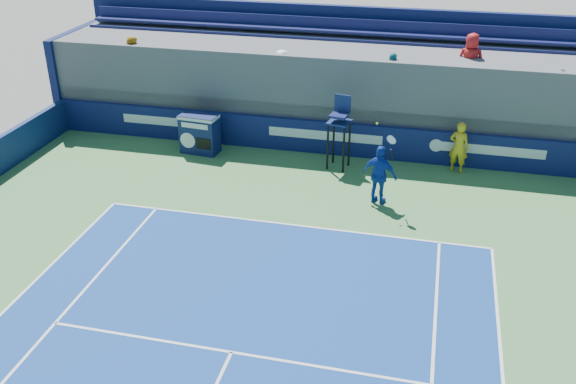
% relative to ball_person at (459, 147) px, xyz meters
% --- Properties ---
extents(ball_person, '(0.71, 0.55, 1.74)m').
position_rel_ball_person_xyz_m(ball_person, '(0.00, 0.00, 0.00)').
color(ball_person, gold).
rests_on(ball_person, apron).
extents(back_hoarding, '(20.40, 0.21, 1.20)m').
position_rel_ball_person_xyz_m(back_hoarding, '(-4.52, 0.47, -0.28)').
color(back_hoarding, '#0D164D').
rests_on(back_hoarding, ground).
extents(match_clock, '(1.38, 0.85, 1.40)m').
position_rel_ball_person_xyz_m(match_clock, '(-8.83, -0.44, -0.14)').
color(match_clock, '#0E1849').
rests_on(match_clock, ground).
extents(umpire_chair, '(0.82, 0.82, 2.48)m').
position_rel_ball_person_xyz_m(umpire_chair, '(-3.87, -0.56, 0.65)').
color(umpire_chair, black).
rests_on(umpire_chair, ground).
extents(tennis_player, '(1.16, 0.76, 2.57)m').
position_rel_ball_person_xyz_m(tennis_player, '(-2.28, -2.81, 0.05)').
color(tennis_player, '#1337A0').
rests_on(tennis_player, apron).
extents(stadium_seating, '(21.00, 4.05, 4.40)m').
position_rel_ball_person_xyz_m(stadium_seating, '(-4.52, 2.52, 0.96)').
color(stadium_seating, '#55565B').
rests_on(stadium_seating, ground).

